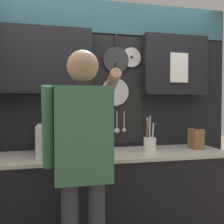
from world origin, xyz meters
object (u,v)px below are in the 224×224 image
object	(u,v)px
utensil_crock	(150,143)
person	(83,153)
knife_block	(196,138)
microwave	(66,140)

from	to	relation	value
utensil_crock	person	xyz separation A→B (m)	(-0.74, -0.64, 0.05)
knife_block	utensil_crock	bearing A→B (deg)	179.83
knife_block	person	size ratio (longest dim) A/B	0.17
microwave	person	size ratio (longest dim) A/B	0.30
microwave	knife_block	bearing A→B (deg)	0.02
knife_block	utensil_crock	size ratio (longest dim) A/B	0.83
microwave	person	world-z (taller)	person
knife_block	utensil_crock	distance (m)	0.51
knife_block	utensil_crock	xyz separation A→B (m)	(-0.51, 0.00, -0.03)
microwave	utensil_crock	world-z (taller)	utensil_crock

